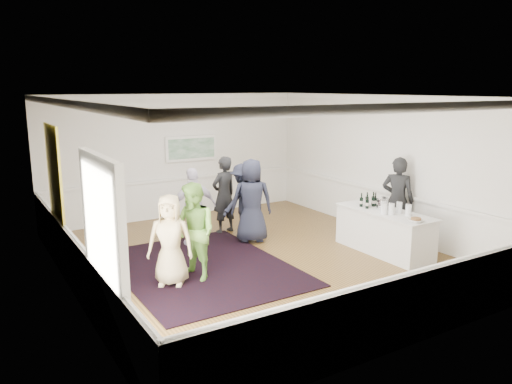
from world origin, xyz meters
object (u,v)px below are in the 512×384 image
ice_bucket (382,204)px  nut_bowl (416,220)px  guest_lilac (194,207)px  guest_dark_b (224,195)px  bartender (397,200)px  guest_tan (170,240)px  guest_green (194,232)px  guest_navy (252,201)px  serving_table (384,232)px  guest_dark_a (244,200)px

ice_bucket → nut_bowl: 1.06m
guest_lilac → guest_dark_b: guest_dark_b is taller
bartender → guest_tan: bartender is taller
guest_green → guest_lilac: bearing=140.0°
guest_dark_b → ice_bucket: 3.61m
guest_green → guest_lilac: guest_green is taller
guest_lilac → guest_dark_b: bearing=-147.5°
guest_navy → bartender: bearing=170.3°
serving_table → ice_bucket: (0.05, 0.14, 0.55)m
guest_dark_a → guest_navy: size_ratio=0.92×
bartender → guest_dark_b: (-2.88, 2.64, -0.05)m
bartender → guest_lilac: size_ratio=1.12×
serving_table → guest_lilac: (-3.16, 2.44, 0.41)m
guest_tan → guest_dark_a: guest_dark_a is taller
bartender → guest_dark_b: bartender is taller
bartender → ice_bucket: bearing=77.2°
bartender → ice_bucket: (-0.68, -0.22, 0.04)m
serving_table → bartender: (0.73, 0.36, 0.51)m
bartender → ice_bucket: 0.71m
bartender → guest_dark_a: bearing=20.8°
guest_tan → guest_dark_a: 3.08m
guest_dark_a → nut_bowl: (1.80, -3.37, 0.07)m
bartender → nut_bowl: size_ratio=6.69×
guest_lilac → ice_bucket: guest_lilac is taller
guest_green → guest_dark_b: size_ratio=0.97×
bartender → guest_lilac: bartender is taller
bartender → guest_green: size_ratio=1.09×
guest_dark_b → serving_table: bearing=112.9°
serving_table → ice_bucket: size_ratio=8.34×
serving_table → guest_tan: 4.48m
bartender → guest_dark_b: size_ratio=1.05×
guest_tan → guest_lilac: (1.25, 1.78, 0.05)m
serving_table → guest_lilac: size_ratio=1.28×
guest_dark_b → ice_bucket: guest_dark_b is taller
guest_green → guest_dark_b: (1.81, 2.33, 0.03)m
guest_dark_a → nut_bowl: guest_dark_a is taller
guest_dark_a → guest_dark_b: 0.57m
serving_table → bartender: size_ratio=1.14×
guest_dark_a → nut_bowl: size_ratio=5.97×
guest_lilac → ice_bucket: bearing=148.3°
guest_dark_a → ice_bucket: (1.97, -2.33, 0.15)m
serving_table → guest_tan: bearing=171.5°
ice_bucket → nut_bowl: size_ratio=0.92×
serving_table → guest_green: (-3.96, 0.67, 0.43)m
ice_bucket → nut_bowl: ice_bucket is taller
guest_dark_b → nut_bowl: (2.04, -3.90, 0.01)m
guest_dark_b → bartender: bearing=124.8°
bartender → guest_navy: bearing=27.1°
guest_lilac → guest_dark_a: guest_lilac is taller
bartender → guest_tan: size_ratio=1.19×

